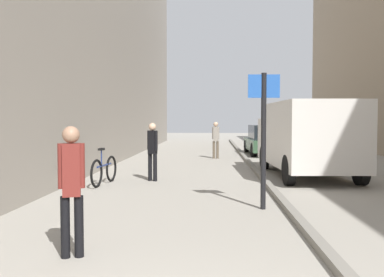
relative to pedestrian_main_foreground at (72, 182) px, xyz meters
The scene contains 9 objects.
ground_plane 9.41m from the pedestrian_main_foreground, 80.28° to the left, with size 80.00×80.00×0.00m, color gray.
kerb_strip 9.79m from the pedestrian_main_foreground, 71.10° to the left, with size 0.16×40.00×0.12m, color slate.
pedestrian_main_foreground is the anchor object (origin of this frame).
pedestrian_mid_block 13.52m from the pedestrian_main_foreground, 82.00° to the left, with size 0.32×0.21×1.62m.
pedestrian_far_crossing 6.50m from the pedestrian_main_foreground, 89.43° to the left, with size 0.31×0.25×1.62m.
delivery_van 8.99m from the pedestrian_main_foreground, 59.33° to the left, with size 2.34×5.33×2.23m.
parked_car 16.31m from the pedestrian_main_foreground, 74.36° to the left, with size 1.94×4.25×1.45m.
street_sign_post 4.05m from the pedestrian_main_foreground, 47.40° to the left, with size 0.60×0.10×2.60m.
bicycle_leaning 5.93m from the pedestrian_main_foreground, 100.93° to the left, with size 0.26×1.77×0.98m.
Camera 1 is at (0.16, -2.27, 1.71)m, focal length 39.05 mm.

